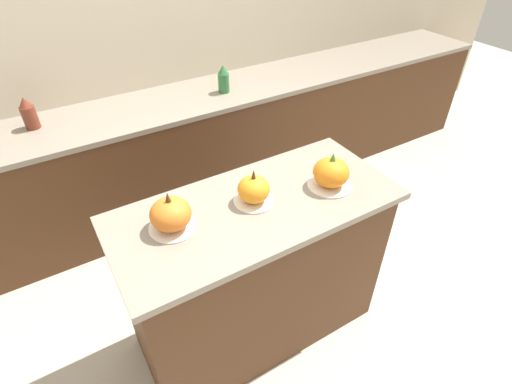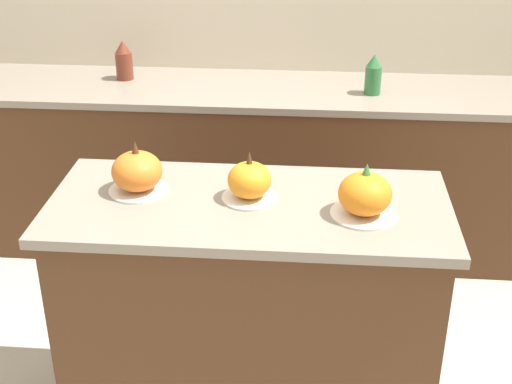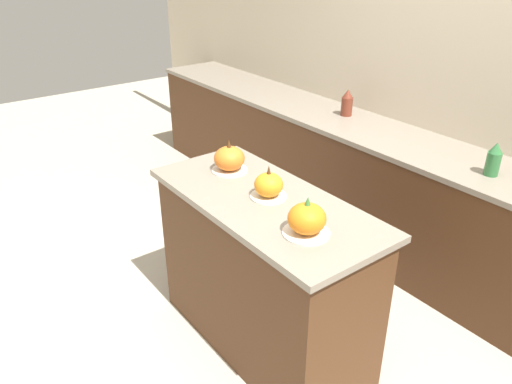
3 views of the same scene
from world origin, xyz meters
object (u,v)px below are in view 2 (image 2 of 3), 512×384
Objects in this scene: pumpkin_cake_left at (137,172)px; pumpkin_cake_center at (249,182)px; bottle_tall at (373,75)px; pumpkin_cake_right at (365,195)px; bottle_short at (124,61)px.

pumpkin_cake_left reaches higher than pumpkin_cake_center.
pumpkin_cake_right is at bearing -94.85° from bottle_tall.
pumpkin_cake_right reaches higher than bottle_tall.
pumpkin_cake_right is 1.34m from bottle_tall.
pumpkin_cake_center is 1.58m from bottle_short.
bottle_tall is 1.27m from bottle_short.
pumpkin_cake_left is at bearing 176.32° from pumpkin_cake_center.
bottle_short is at bearing 174.13° from bottle_tall.
pumpkin_cake_left is at bearing -125.64° from bottle_tall.
pumpkin_cake_right is (0.38, -0.08, 0.01)m from pumpkin_cake_center.
pumpkin_cake_center is (0.38, -0.02, -0.01)m from pumpkin_cake_left.
pumpkin_cake_left reaches higher than bottle_short.
pumpkin_cake_left is 1.41m from bottle_short.
bottle_tall is (0.11, 1.33, -0.02)m from pumpkin_cake_right.
pumpkin_cake_center is 1.34m from bottle_tall.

